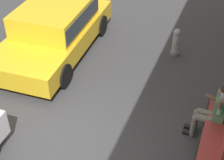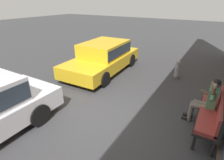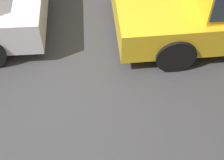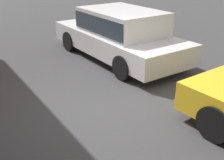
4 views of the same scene
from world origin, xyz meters
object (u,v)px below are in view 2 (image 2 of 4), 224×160
parked_car_near (104,56)px  fire_hydrant (177,69)px  person_on_phone (207,100)px  bench (215,112)px

parked_car_near → fire_hydrant: parked_car_near is taller
fire_hydrant → person_on_phone: bearing=25.5°
parked_car_near → fire_hydrant: size_ratio=5.49×
bench → person_on_phone: (-0.30, -0.23, 0.12)m
bench → fire_hydrant: bench is taller
bench → person_on_phone: person_on_phone is taller
person_on_phone → fire_hydrant: 3.16m
bench → fire_hydrant: 3.52m
fire_hydrant → parked_car_near: bearing=-72.6°
parked_car_near → person_on_phone: bearing=68.1°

